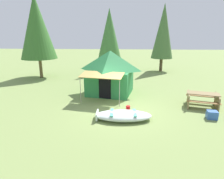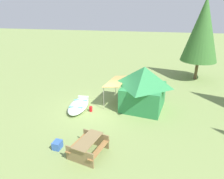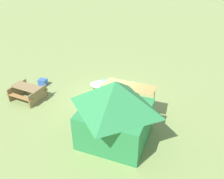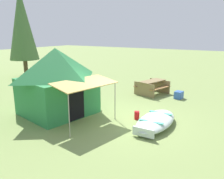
# 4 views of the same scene
# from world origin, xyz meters

# --- Properties ---
(ground_plane) EXTENTS (80.00, 80.00, 0.00)m
(ground_plane) POSITION_xyz_m (0.00, 0.00, 0.00)
(ground_plane) COLOR #7A8F4E
(beached_rowboat) EXTENTS (2.69, 1.28, 0.39)m
(beached_rowboat) POSITION_xyz_m (0.03, -1.31, 0.20)
(beached_rowboat) COLOR silver
(beached_rowboat) RESTS_ON ground_plane
(canvas_cabin_tent) EXTENTS (3.39, 4.21, 2.83)m
(canvas_cabin_tent) POSITION_xyz_m (-0.86, 2.84, 1.47)
(canvas_cabin_tent) COLOR #2C8244
(canvas_cabin_tent) RESTS_ON ground_plane
(picnic_table) EXTENTS (1.96, 1.79, 0.78)m
(picnic_table) POSITION_xyz_m (4.35, 0.62, 0.48)
(picnic_table) COLOR olive
(picnic_table) RESTS_ON ground_plane
(cooler_box) EXTENTS (0.50, 0.42, 0.39)m
(cooler_box) POSITION_xyz_m (4.23, -0.97, 0.19)
(cooler_box) COLOR #3560B5
(cooler_box) RESTS_ON ground_plane
(fuel_can) EXTENTS (0.29, 0.29, 0.33)m
(fuel_can) POSITION_xyz_m (0.29, -0.40, 0.17)
(fuel_can) COLOR red
(fuel_can) RESTS_ON ground_plane
(pine_tree_back_left) EXTENTS (3.10, 3.10, 7.05)m
(pine_tree_back_left) POSITION_xyz_m (-7.49, 7.33, 4.38)
(pine_tree_back_left) COLOR brown
(pine_tree_back_left) RESTS_ON ground_plane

